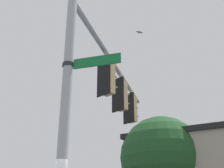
{
  "coord_description": "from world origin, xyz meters",
  "views": [
    {
      "loc": [
        4.38,
        -3.28,
        1.67
      ],
      "look_at": [
        -1.41,
        2.81,
        5.31
      ],
      "focal_mm": 46.5,
      "sensor_mm": 36.0,
      "label": 1
    }
  ],
  "objects_px": {
    "traffic_light_nearest_pole": "(108,78)",
    "street_name_sign": "(85,63)",
    "traffic_light_mid_outer": "(132,109)",
    "bird_flying": "(139,32)",
    "traffic_light_mid_inner": "(122,96)"
  },
  "relations": [
    {
      "from": "traffic_light_nearest_pole",
      "to": "bird_flying",
      "type": "bearing_deg",
      "value": 114.28
    },
    {
      "from": "traffic_light_mid_outer",
      "to": "street_name_sign",
      "type": "xyz_separation_m",
      "value": [
        2.93,
        -5.04,
        -0.9
      ]
    },
    {
      "from": "street_name_sign",
      "to": "bird_flying",
      "type": "relative_size",
      "value": 3.04
    },
    {
      "from": "traffic_light_mid_inner",
      "to": "street_name_sign",
      "type": "relative_size",
      "value": 1.14
    },
    {
      "from": "traffic_light_nearest_pole",
      "to": "traffic_light_mid_outer",
      "type": "height_order",
      "value": "same"
    },
    {
      "from": "traffic_light_mid_inner",
      "to": "traffic_light_mid_outer",
      "type": "distance_m",
      "value": 1.55
    },
    {
      "from": "traffic_light_nearest_pole",
      "to": "bird_flying",
      "type": "xyz_separation_m",
      "value": [
        -1.85,
        4.11,
        4.46
      ]
    },
    {
      "from": "traffic_light_nearest_pole",
      "to": "street_name_sign",
      "type": "height_order",
      "value": "traffic_light_nearest_pole"
    },
    {
      "from": "traffic_light_mid_outer",
      "to": "street_name_sign",
      "type": "relative_size",
      "value": 1.14
    },
    {
      "from": "traffic_light_nearest_pole",
      "to": "traffic_light_mid_inner",
      "type": "distance_m",
      "value": 1.55
    },
    {
      "from": "traffic_light_mid_inner",
      "to": "traffic_light_mid_outer",
      "type": "xyz_separation_m",
      "value": [
        -0.7,
        1.39,
        0.0
      ]
    },
    {
      "from": "bird_flying",
      "to": "street_name_sign",
      "type": "bearing_deg",
      "value": -61.98
    },
    {
      "from": "traffic_light_mid_outer",
      "to": "traffic_light_nearest_pole",
      "type": "bearing_deg",
      "value": -63.33
    },
    {
      "from": "traffic_light_mid_inner",
      "to": "traffic_light_nearest_pole",
      "type": "bearing_deg",
      "value": -63.33
    },
    {
      "from": "traffic_light_nearest_pole",
      "to": "street_name_sign",
      "type": "xyz_separation_m",
      "value": [
        1.54,
        -2.27,
        -0.9
      ]
    }
  ]
}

